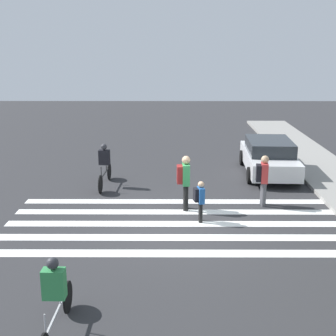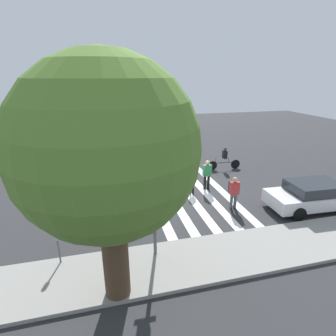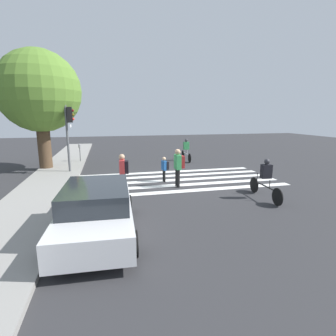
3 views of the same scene
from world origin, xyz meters
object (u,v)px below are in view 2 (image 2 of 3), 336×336
Objects in this scene: pedestrian_child_with_backpack at (192,182)px; street_tree at (107,151)px; cyclist_far_lane at (225,158)px; traffic_light at (153,187)px; pedestrian_adult_blue_shirt at (234,190)px; car_parked_dark_suv at (313,195)px; parking_meter at (57,241)px; cyclist_near_curb at (87,171)px; pedestrian_adult_yellow_jacket at (207,172)px.

street_tree is at bearing 42.39° from pedestrian_child_with_backpack.
cyclist_far_lane is at bearing -149.27° from pedestrian_child_with_backpack.
pedestrian_child_with_backpack is (-3.10, -4.71, -2.01)m from traffic_light.
traffic_light is at bearing -131.20° from street_tree.
pedestrian_adult_blue_shirt is 0.37× the size of car_parked_dark_suv.
traffic_light reaches higher than cyclist_far_lane.
parking_meter is at bearing 23.29° from pedestrian_adult_blue_shirt.
cyclist_near_curb is 9.29m from cyclist_far_lane.
street_tree is at bearing 53.20° from cyclist_far_lane.
traffic_light reaches higher than car_parked_dark_suv.
pedestrian_child_with_backpack is 0.53× the size of cyclist_far_lane.
parking_meter is 0.29× the size of car_parked_dark_suv.
pedestrian_adult_blue_shirt reaches higher than pedestrian_child_with_backpack.
traffic_light is at bearing 35.88° from pedestrian_adult_blue_shirt.
car_parked_dark_suv reaches higher than parking_meter.
traffic_light is 2.89× the size of parking_meter.
pedestrian_adult_yellow_jacket is (-4.15, -5.13, -1.71)m from traffic_light.
street_tree is at bearing 98.34° from cyclist_near_curb.
street_tree is 9.51m from pedestrian_adult_yellow_jacket.
pedestrian_child_with_backpack is (1.05, 0.42, -0.30)m from pedestrian_adult_yellow_jacket.
cyclist_far_lane is at bearing -129.74° from traffic_light.
street_tree is 8.19m from pedestrian_adult_blue_shirt.
street_tree is 5.56× the size of pedestrian_child_with_backpack.
pedestrian_adult_blue_shirt is 0.71× the size of cyclist_near_curb.
pedestrian_adult_blue_shirt is at bearing -150.36° from traffic_light.
pedestrian_adult_yellow_jacket reaches higher than pedestrian_child_with_backpack.
parking_meter is 0.77× the size of pedestrian_adult_yellow_jacket.
cyclist_near_curb is at bearing -82.87° from street_tree.
pedestrian_adult_yellow_jacket is 1.17m from pedestrian_child_with_backpack.
car_parked_dark_suv is at bearing 171.74° from pedestrian_adult_blue_shirt.
pedestrian_adult_yellow_jacket is at bearing -146.43° from parking_meter.
street_tree is (-1.87, 1.84, 3.58)m from parking_meter.
street_tree is 2.95× the size of cyclist_near_curb.
car_parked_dark_suv is (-5.30, 3.13, -0.01)m from pedestrian_child_with_backpack.
traffic_light is at bearing 53.46° from cyclist_far_lane.
pedestrian_adult_yellow_jacket is at bearing -128.93° from traffic_light.
street_tree reaches higher than pedestrian_adult_blue_shirt.
traffic_light is 2.89m from street_tree.
traffic_light is 2.33× the size of pedestrian_adult_blue_shirt.
parking_meter is 1.08× the size of pedestrian_child_with_backpack.
pedestrian_child_with_backpack is 0.53× the size of cyclist_near_curb.
traffic_light is at bearing 49.12° from pedestrian_adult_yellow_jacket.
cyclist_far_lane is 0.52× the size of car_parked_dark_suv.
pedestrian_child_with_backpack is at bearing -49.72° from pedestrian_adult_blue_shirt.
cyclist_far_lane is (-9.28, -0.37, 0.00)m from cyclist_near_curb.
street_tree reaches higher than car_parked_dark_suv.
pedestrian_adult_yellow_jacket reaches higher than car_parked_dark_suv.
cyclist_far_lane is 6.66m from car_parked_dark_suv.
pedestrian_adult_blue_shirt is at bearing -144.68° from street_tree.
street_tree is 10.09m from cyclist_near_curb.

